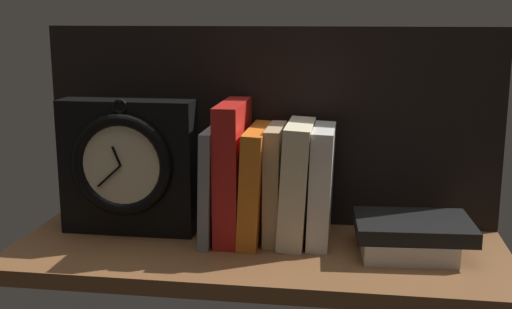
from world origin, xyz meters
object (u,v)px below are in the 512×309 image
Objects in this scene: book_tan_shortstories at (275,183)px; book_orange_pandolfini at (256,183)px; book_cream_twain at (297,182)px; book_white_catcher at (321,185)px; book_red_requiem at (233,170)px; book_gray_chess at (215,181)px; framed_clock at (128,166)px; book_stack_side at (410,235)px.

book_orange_pandolfini is at bearing 180.00° from book_tan_shortstories.
book_cream_twain reaches higher than book_orange_pandolfini.
book_tan_shortstories is at bearing 0.00° from book_orange_pandolfini.
book_cream_twain reaches higher than book_white_catcher.
book_red_requiem is 14.62cm from book_white_catcher.
book_cream_twain is at bearing 0.00° from book_red_requiem.
book_white_catcher is (4.02, 0.00, -0.30)cm from book_cream_twain.
book_orange_pandolfini is 10.70cm from book_white_catcher.
framed_clock reaches higher than book_gray_chess.
book_orange_pandolfini is (3.80, 0.00, -2.03)cm from book_red_requiem.
framed_clock reaches higher than book_stack_side.
book_red_requiem reaches higher than book_orange_pandolfini.
book_red_requiem is at bearing 0.00° from book_gray_chess.
book_stack_side is (31.55, -3.66, -6.43)cm from book_gray_chess.
book_red_requiem is at bearing 180.00° from book_orange_pandolfini.
book_cream_twain is at bearing 0.00° from book_gray_chess.
book_orange_pandolfini is 0.80× the size of framed_clock.
framed_clock reaches higher than book_cream_twain.
book_cream_twain is 28.30cm from framed_clock.
book_tan_shortstories reaches higher than book_orange_pandolfini.
framed_clock is (-14.65, -0.73, 2.20)cm from book_gray_chess.
book_red_requiem is at bearing 180.00° from book_white_catcher.
book_tan_shortstories is at bearing 1.68° from framed_clock.
book_cream_twain is (3.56, 0.00, 0.31)cm from book_tan_shortstories.
book_tan_shortstories is 7.58cm from book_white_catcher.
book_cream_twain is at bearing 0.00° from book_tan_shortstories.
book_red_requiem is at bearing 180.00° from book_tan_shortstories.
book_stack_side is at bearing -6.62° from book_gray_chess.
book_tan_shortstories is at bearing 0.00° from book_gray_chess.
book_stack_side is at bearing -14.71° from book_white_catcher.
book_white_catcher is at bearing 0.00° from book_gray_chess.
book_orange_pandolfini is at bearing 171.55° from book_stack_side.
book_gray_chess is 17.60cm from book_white_catcher.
book_cream_twain is (10.48, 0.00, -1.55)cm from book_red_requiem.
framed_clock reaches higher than book_white_catcher.
book_gray_chess is 0.96× the size of book_cream_twain.
book_orange_pandolfini is 0.98× the size of book_white_catcher.
framed_clock is at bearing -178.71° from book_white_catcher.
book_cream_twain is at bearing 1.47° from framed_clock.
framed_clock is at bearing -178.07° from book_orange_pandolfini.
book_orange_pandolfini is at bearing 180.00° from book_cream_twain.
book_orange_pandolfini reaches higher than book_stack_side.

